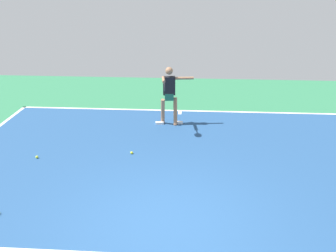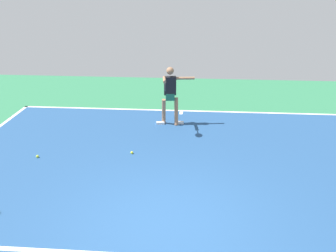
{
  "view_description": "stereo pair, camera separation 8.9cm",
  "coord_description": "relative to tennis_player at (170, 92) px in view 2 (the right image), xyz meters",
  "views": [
    {
      "loc": [
        -0.42,
        5.61,
        4.06
      ],
      "look_at": [
        0.14,
        -2.47,
        0.9
      ],
      "focal_mm": 41.13,
      "sensor_mm": 36.0,
      "label": 1
    },
    {
      "loc": [
        -0.51,
        5.61,
        4.06
      ],
      "look_at": [
        0.14,
        -2.47,
        0.9
      ],
      "focal_mm": 41.13,
      "sensor_mm": 36.0,
      "label": 2
    }
  ],
  "objects": [
    {
      "name": "tennis_player",
      "position": [
        0.0,
        0.0,
        0.0
      ],
      "size": [
        1.1,
        1.22,
        1.71
      ],
      "rotation": [
        0.0,
        0.0,
        0.12
      ],
      "color": "#9E7051",
      "rests_on": "ground_plane"
    },
    {
      "name": "court_line_baseline_near",
      "position": [
        -0.27,
        -1.26,
        -0.97
      ],
      "size": [
        10.49,
        0.1,
        0.01
      ],
      "primitive_type": "cube",
      "color": "white",
      "rests_on": "ground_plane"
    },
    {
      "name": "court_surface",
      "position": [
        -0.27,
        4.9,
        -0.97
      ],
      "size": [
        10.49,
        12.43,
        0.0
      ],
      "primitive_type": "cube",
      "color": "navy",
      "rests_on": "ground_plane"
    },
    {
      "name": "ground_plane",
      "position": [
        -0.27,
        4.9,
        -0.98
      ],
      "size": [
        20.85,
        20.85,
        0.0
      ],
      "primitive_type": "plane",
      "color": "#2D754C"
    },
    {
      "name": "court_line_centre_mark",
      "position": [
        -0.27,
        -1.06,
        -0.97
      ],
      "size": [
        0.1,
        0.3,
        0.01
      ],
      "primitive_type": "cube",
      "color": "white",
      "rests_on": "ground_plane"
    },
    {
      "name": "tennis_ball_by_baseline",
      "position": [
        3.01,
        2.47,
        -0.94
      ],
      "size": [
        0.07,
        0.07,
        0.07
      ],
      "primitive_type": "sphere",
      "color": "#CCE033",
      "rests_on": "ground_plane"
    },
    {
      "name": "tennis_ball_by_sideline",
      "position": [
        0.79,
        2.08,
        -0.94
      ],
      "size": [
        0.07,
        0.07,
        0.07
      ],
      "primitive_type": "sphere",
      "color": "yellow",
      "rests_on": "ground_plane"
    }
  ]
}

